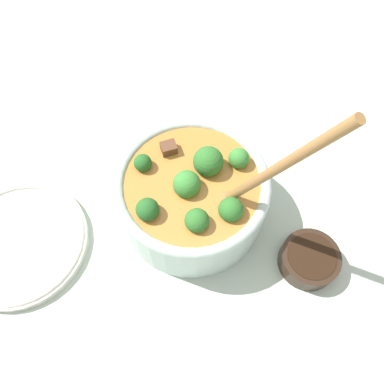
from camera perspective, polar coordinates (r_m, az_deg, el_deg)
The scene contains 4 objects.
ground_plane at distance 0.60m, azimuth 0.00°, elevation -2.80°, with size 4.00×4.00×0.00m, color #ADBCAD.
stew_bowl at distance 0.55m, azimuth 0.08°, elevation -0.30°, with size 0.26×0.22×0.31m.
condiment_bowl at distance 0.58m, azimuth 17.43°, elevation -9.72°, with size 0.09×0.09×0.03m.
empty_plate at distance 0.63m, azimuth -24.82°, elevation -6.89°, with size 0.21×0.21×0.02m.
Camera 1 is at (-0.17, 0.19, 0.54)m, focal length 35.00 mm.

